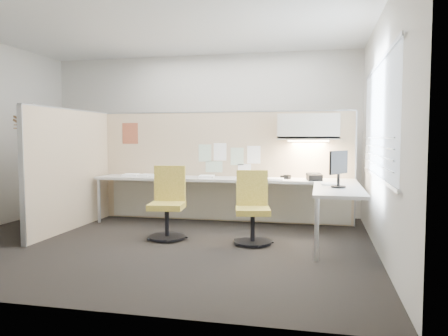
% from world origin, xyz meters
% --- Properties ---
extents(floor, '(5.50, 4.50, 0.01)m').
position_xyz_m(floor, '(0.00, 0.00, -0.01)').
color(floor, black).
rests_on(floor, ground).
extents(ceiling, '(5.50, 4.50, 0.01)m').
position_xyz_m(ceiling, '(0.00, 0.00, 2.80)').
color(ceiling, white).
rests_on(ceiling, wall_back).
extents(wall_back, '(5.50, 0.02, 2.80)m').
position_xyz_m(wall_back, '(0.00, 2.25, 1.40)').
color(wall_back, beige).
rests_on(wall_back, ground).
extents(wall_front, '(5.50, 0.02, 2.80)m').
position_xyz_m(wall_front, '(0.00, -2.25, 1.40)').
color(wall_front, beige).
rests_on(wall_front, ground).
extents(wall_right, '(0.02, 4.50, 2.80)m').
position_xyz_m(wall_right, '(2.75, 0.00, 1.40)').
color(wall_right, beige).
rests_on(wall_right, ground).
extents(window_pane, '(0.01, 2.80, 1.30)m').
position_xyz_m(window_pane, '(2.73, 0.00, 1.55)').
color(window_pane, '#909CA8').
rests_on(window_pane, wall_right).
extents(partition_back, '(4.10, 0.06, 1.75)m').
position_xyz_m(partition_back, '(0.55, 1.60, 0.88)').
color(partition_back, '#CEB38E').
rests_on(partition_back, floor).
extents(partition_left, '(0.06, 2.20, 1.75)m').
position_xyz_m(partition_left, '(-1.50, 0.50, 0.88)').
color(partition_left, '#CEB38E').
rests_on(partition_left, floor).
extents(desk, '(4.00, 2.07, 0.73)m').
position_xyz_m(desk, '(0.93, 1.13, 0.60)').
color(desk, beige).
rests_on(desk, floor).
extents(overhead_bin, '(0.90, 0.36, 0.38)m').
position_xyz_m(overhead_bin, '(1.90, 1.39, 1.51)').
color(overhead_bin, beige).
rests_on(overhead_bin, partition_back).
extents(task_light_strip, '(0.60, 0.06, 0.02)m').
position_xyz_m(task_light_strip, '(1.90, 1.39, 1.30)').
color(task_light_strip, '#FFEABF').
rests_on(task_light_strip, overhead_bin).
extents(pinned_papers, '(1.01, 0.00, 0.47)m').
position_xyz_m(pinned_papers, '(0.63, 1.57, 1.03)').
color(pinned_papers, '#8CBF8C').
rests_on(pinned_papers, partition_back).
extents(poster, '(0.28, 0.00, 0.35)m').
position_xyz_m(poster, '(-1.05, 1.57, 1.42)').
color(poster, '#E44C1C').
rests_on(poster, partition_back).
extents(chair_left, '(0.50, 0.52, 0.95)m').
position_xyz_m(chair_left, '(0.09, 0.24, 0.45)').
color(chair_left, black).
rests_on(chair_left, floor).
extents(chair_right, '(0.50, 0.52, 0.91)m').
position_xyz_m(chair_right, '(1.24, 0.20, 0.43)').
color(chair_right, black).
rests_on(chair_right, floor).
extents(monitor, '(0.24, 0.39, 0.45)m').
position_xyz_m(monitor, '(2.30, 0.28, 0.99)').
color(monitor, black).
rests_on(monitor, desk).
extents(phone, '(0.25, 0.24, 0.12)m').
position_xyz_m(phone, '(1.99, 1.13, 0.78)').
color(phone, black).
rests_on(phone, desk).
extents(stapler, '(0.14, 0.09, 0.05)m').
position_xyz_m(stapler, '(1.56, 1.29, 0.76)').
color(stapler, black).
rests_on(stapler, desk).
extents(tape_dispenser, '(0.11, 0.08, 0.06)m').
position_xyz_m(tape_dispenser, '(1.60, 1.34, 0.76)').
color(tape_dispenser, black).
rests_on(tape_dispenser, desk).
extents(coat_hook, '(0.18, 0.45, 1.35)m').
position_xyz_m(coat_hook, '(-1.58, -0.40, 1.42)').
color(coat_hook, silver).
rests_on(coat_hook, partition_left).
extents(paper_stack_0, '(0.28, 0.34, 0.03)m').
position_xyz_m(paper_stack_0, '(-0.91, 1.27, 0.75)').
color(paper_stack_0, white).
rests_on(paper_stack_0, desk).
extents(paper_stack_1, '(0.27, 0.33, 0.02)m').
position_xyz_m(paper_stack_1, '(-0.42, 1.26, 0.74)').
color(paper_stack_1, white).
rests_on(paper_stack_1, desk).
extents(paper_stack_2, '(0.28, 0.33, 0.03)m').
position_xyz_m(paper_stack_2, '(0.36, 1.26, 0.75)').
color(paper_stack_2, white).
rests_on(paper_stack_2, desk).
extents(paper_stack_3, '(0.24, 0.31, 0.01)m').
position_xyz_m(paper_stack_3, '(0.93, 1.31, 0.74)').
color(paper_stack_3, white).
rests_on(paper_stack_3, desk).
extents(paper_stack_4, '(0.24, 0.31, 0.02)m').
position_xyz_m(paper_stack_4, '(1.44, 1.16, 0.74)').
color(paper_stack_4, white).
rests_on(paper_stack_4, desk).
extents(paper_stack_5, '(0.25, 0.31, 0.02)m').
position_xyz_m(paper_stack_5, '(2.20, 0.64, 0.74)').
color(paper_stack_5, white).
rests_on(paper_stack_5, desk).
extents(paper_stack_6, '(0.28, 0.33, 0.02)m').
position_xyz_m(paper_stack_6, '(-0.69, 1.35, 0.74)').
color(paper_stack_6, white).
rests_on(paper_stack_6, desk).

